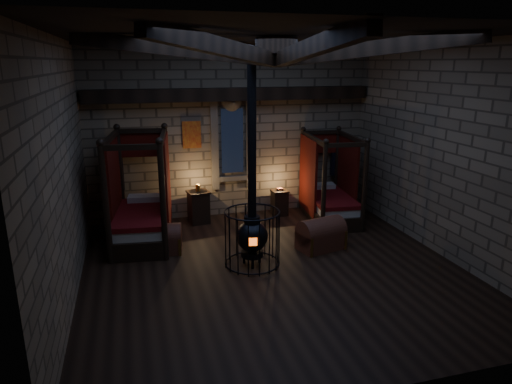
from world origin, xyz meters
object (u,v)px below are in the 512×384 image
object	(u,v)px
stove	(252,233)
bed_left	(142,215)
bed_right	(329,199)
trunk_right	(321,235)
trunk_left	(161,239)

from	to	relation	value
stove	bed_left	bearing A→B (deg)	147.70
bed_left	bed_right	xyz separation A→B (m)	(4.53, 0.23, -0.06)
bed_left	bed_right	size ratio (longest dim) A/B	1.12
bed_left	trunk_right	distance (m)	3.89
bed_right	trunk_right	xyz separation A→B (m)	(-0.96, -1.75, -0.21)
trunk_left	stove	world-z (taller)	stove
trunk_left	trunk_right	bearing A→B (deg)	-3.74
bed_left	stove	bearing A→B (deg)	-36.80
trunk_right	bed_left	bearing A→B (deg)	143.79
bed_left	bed_right	world-z (taller)	bed_left
bed_right	trunk_left	world-z (taller)	bed_right
bed_right	trunk_right	world-z (taller)	bed_right
bed_right	stove	bearing A→B (deg)	-133.92
trunk_right	stove	xyz separation A→B (m)	(-1.60, -0.38, 0.34)
bed_left	stove	xyz separation A→B (m)	(1.97, -1.89, 0.07)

